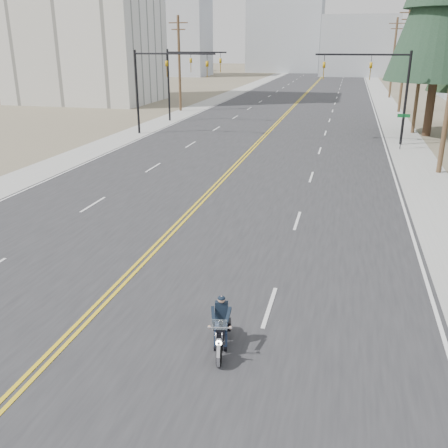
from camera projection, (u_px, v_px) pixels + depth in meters
ground_plane at (46, 361)px, 12.41m from camera, size 400.00×400.00×0.00m
road at (304, 96)px, 76.35m from camera, size 20.00×200.00×0.01m
sidewalk_left at (231, 94)px, 78.93m from camera, size 3.00×200.00×0.01m
sidewalk_right at (382, 98)px, 73.77m from camera, size 3.00×200.00×0.01m
traffic_mast_left at (158, 76)px, 41.98m from camera, size 7.10×0.26×7.00m
traffic_mast_right at (380, 79)px, 37.95m from camera, size 7.10×0.26×7.00m
traffic_mast_far at (184, 72)px, 49.38m from camera, size 6.10×0.26×7.00m
street_sign at (403, 125)px, 36.78m from camera, size 0.90×0.06×2.62m
utility_pole_c at (421, 66)px, 42.37m from camera, size 2.20×0.30×11.00m
utility_pole_d at (405, 58)px, 55.99m from camera, size 2.20×0.30×11.50m
utility_pole_e at (394, 57)px, 71.60m from camera, size 2.20×0.30×11.00m
utility_pole_left at (179, 62)px, 57.20m from camera, size 2.20×0.30×10.50m
haze_bldg_a at (179, 29)px, 121.56m from camera, size 14.00×12.00×22.00m
haze_bldg_b at (359, 46)px, 122.41m from camera, size 18.00×14.00×14.00m
haze_bldg_d at (286, 23)px, 138.56m from camera, size 20.00×15.00×26.00m
haze_bldg_e at (419, 50)px, 141.78m from camera, size 14.00×14.00×12.00m
haze_bldg_f at (146, 42)px, 139.65m from camera, size 12.00×12.00×16.00m
motorcyclist at (221, 325)px, 12.66m from camera, size 1.09×1.92×1.42m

